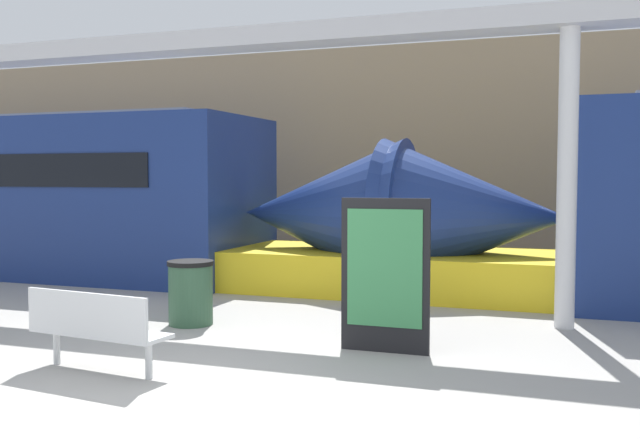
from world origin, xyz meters
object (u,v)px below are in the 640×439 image
at_px(bench_near, 94,326).
at_px(support_column_near, 567,180).
at_px(trash_bin, 191,292).
at_px(poster_board, 385,275).

bearing_deg(bench_near, support_column_near, 47.73).
distance_m(trash_bin, support_column_near, 5.16).
bearing_deg(poster_board, bench_near, -144.09).
height_order(bench_near, support_column_near, support_column_near).
bearing_deg(support_column_near, poster_board, -132.88).
xyz_separation_m(trash_bin, support_column_near, (4.72, 1.45, 1.51)).
height_order(trash_bin, poster_board, poster_board).
distance_m(poster_board, support_column_near, 2.98).
distance_m(bench_near, trash_bin, 2.44).
xyz_separation_m(bench_near, support_column_near, (4.42, 3.87, 1.46)).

